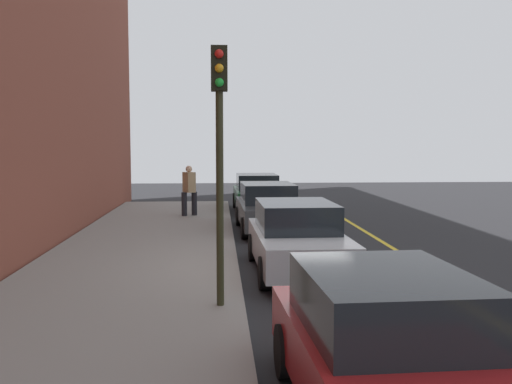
% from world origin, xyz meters
% --- Properties ---
extents(ground_plane, '(56.00, 56.00, 0.00)m').
position_xyz_m(ground_plane, '(0.00, 0.00, 0.00)').
color(ground_plane, black).
extents(sidewalk, '(28.00, 4.60, 0.15)m').
position_xyz_m(sidewalk, '(0.00, -3.30, 0.07)').
color(sidewalk, gray).
rests_on(sidewalk, ground).
extents(lane_stripe_centre, '(28.00, 0.14, 0.01)m').
position_xyz_m(lane_stripe_centre, '(0.00, 3.20, 0.00)').
color(lane_stripe_centre, gold).
rests_on(lane_stripe_centre, ground).
extents(parked_car_green, '(4.28, 1.94, 1.51)m').
position_xyz_m(parked_car_green, '(-11.28, 0.16, 0.76)').
color(parked_car_green, black).
rests_on(parked_car_green, ground).
extents(parked_car_charcoal, '(4.50, 1.98, 1.51)m').
position_xyz_m(parked_car_charcoal, '(-5.90, 0.14, 0.76)').
color(parked_car_charcoal, black).
rests_on(parked_car_charcoal, ground).
extents(parked_car_silver, '(4.44, 1.96, 1.51)m').
position_xyz_m(parked_car_silver, '(-0.03, 0.26, 0.76)').
color(parked_car_silver, black).
rests_on(parked_car_silver, ground).
extents(parked_car_red, '(4.27, 2.03, 1.51)m').
position_xyz_m(parked_car_red, '(6.76, 0.26, 0.76)').
color(parked_car_red, black).
rests_on(parked_car_red, ground).
extents(pedestrian_tan_coat, '(0.58, 0.56, 1.82)m').
position_xyz_m(pedestrian_tan_coat, '(-8.85, -2.49, 1.12)').
color(pedestrian_tan_coat, black).
rests_on(pedestrian_tan_coat, sidewalk).
extents(traffic_light_pole, '(0.35, 0.26, 4.16)m').
position_xyz_m(traffic_light_pole, '(2.95, -1.40, 2.98)').
color(traffic_light_pole, '#2D2D19').
rests_on(traffic_light_pole, sidewalk).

